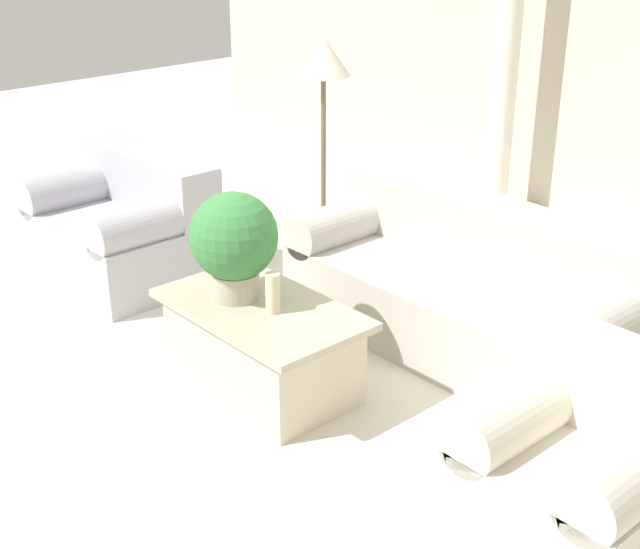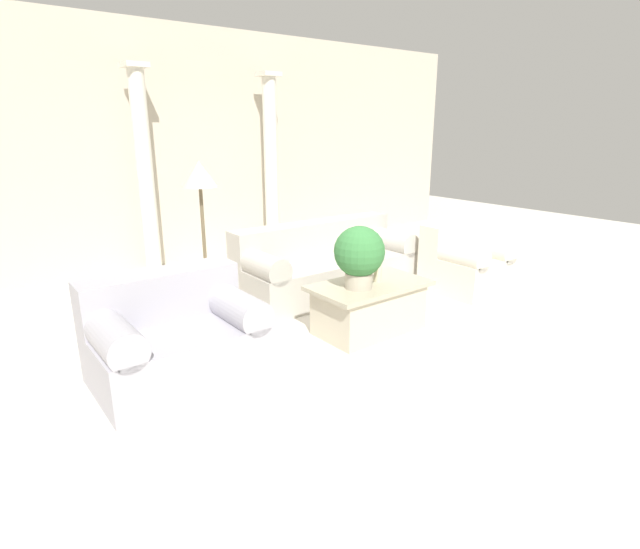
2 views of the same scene
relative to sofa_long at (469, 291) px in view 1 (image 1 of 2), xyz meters
The scene contains 9 objects.
ground_plane 0.87m from the sofa_long, 120.91° to the right, with size 16.00×16.00×0.00m, color silver.
sofa_long is the anchor object (origin of this frame).
loveseat 2.41m from the sofa_long, 157.30° to the right, with size 1.23×0.87×0.81m.
coffee_table 1.26m from the sofa_long, 108.81° to the right, with size 1.12×0.65×0.48m.
potted_plant 1.43m from the sofa_long, 115.21° to the right, with size 0.46×0.46×0.57m.
pillar_candle 1.25m from the sofa_long, 104.39° to the right, with size 0.08×0.08×0.21m.
floor_lamp 1.76m from the sofa_long, behind, with size 0.35×0.35×1.58m.
column_left 2.59m from the sofa_long, 124.20° to the left, with size 0.28×0.28×2.63m.
armchair 1.66m from the sofa_long, 34.54° to the right, with size 0.81×0.82×0.78m.
Camera 1 is at (3.29, -3.02, 2.48)m, focal length 50.00 mm.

